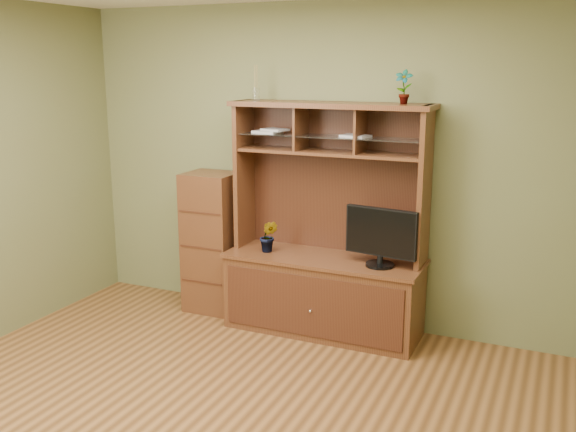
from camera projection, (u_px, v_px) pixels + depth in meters
The scene contains 8 objects.
room at pixel (197, 216), 3.65m from camera, with size 4.54×4.04×2.74m.
media_hutch at pixel (325, 271), 5.33m from camera, with size 1.66×0.61×1.90m.
monitor at pixel (381, 236), 4.97m from camera, with size 0.59×0.23×0.46m.
orchid_plant at pixel (269, 236), 5.38m from camera, with size 0.15×0.12×0.27m, color #29551D.
top_plant at pixel (404, 87), 4.82m from camera, with size 0.14×0.09×0.26m, color #2F6C26.
reed_diffuser at pixel (256, 87), 5.31m from camera, with size 0.06×0.06×0.29m.
magazines at pixel (297, 132), 5.25m from camera, with size 1.01×0.21×0.04m.
side_cabinet at pixel (213, 242), 5.78m from camera, with size 0.45×0.41×1.26m.
Camera 1 is at (1.92, -3.04, 2.19)m, focal length 40.00 mm.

